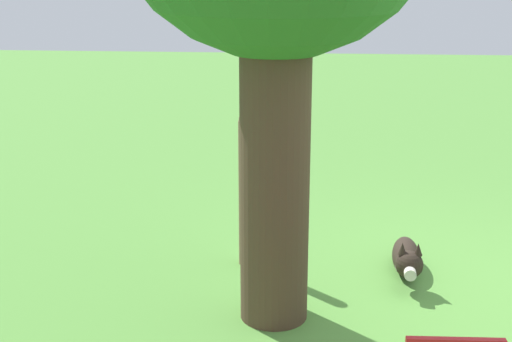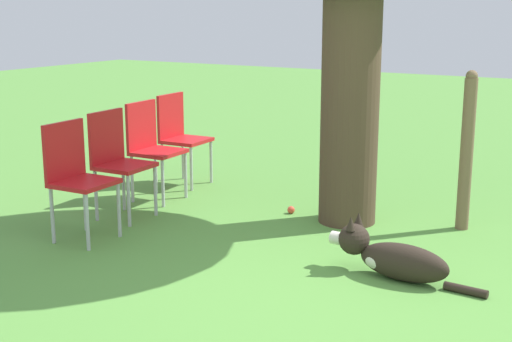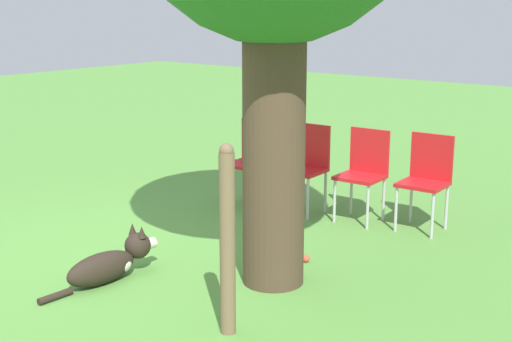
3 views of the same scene
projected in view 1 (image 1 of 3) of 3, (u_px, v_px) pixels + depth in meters
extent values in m
plane|color=#56933D|center=(429.00, 300.00, 5.57)|extent=(30.00, 30.00, 0.00)
cylinder|color=#4C3828|center=(275.00, 160.00, 4.98)|extent=(0.50, 0.50, 2.42)
ellipsoid|color=#2D231C|center=(406.00, 256.00, 6.06)|extent=(0.66, 0.27, 0.26)
ellipsoid|color=silver|center=(407.00, 266.00, 5.90)|extent=(0.24, 0.21, 0.15)
sphere|color=#2D231C|center=(409.00, 264.00, 5.67)|extent=(0.24, 0.24, 0.22)
cylinder|color=silver|center=(410.00, 273.00, 5.56)|extent=(0.11, 0.10, 0.09)
cone|color=#2D231C|center=(418.00, 249.00, 5.63)|extent=(0.07, 0.07, 0.10)
cone|color=#2D231C|center=(402.00, 248.00, 5.64)|extent=(0.07, 0.07, 0.10)
cylinder|color=#2D231C|center=(402.00, 248.00, 6.51)|extent=(0.29, 0.08, 0.06)
cylinder|color=brown|center=(245.00, 194.00, 6.06)|extent=(0.11, 0.11, 1.28)
sphere|color=brown|center=(245.00, 119.00, 5.87)|extent=(0.10, 0.10, 0.10)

